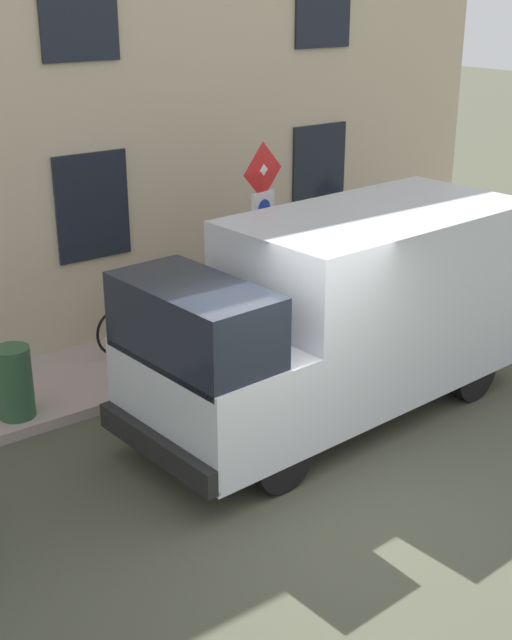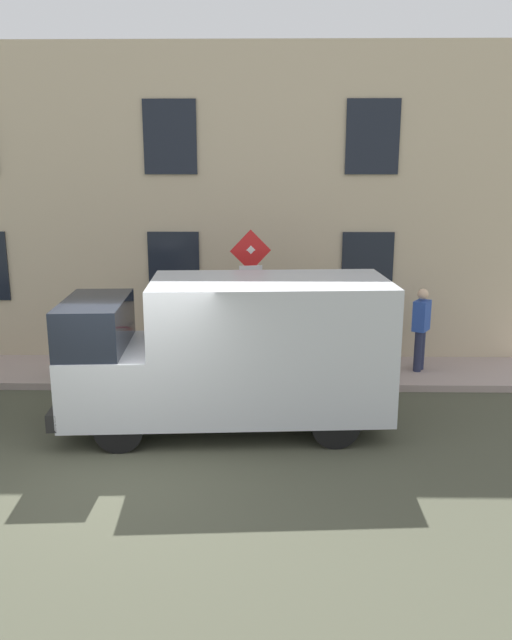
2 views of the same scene
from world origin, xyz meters
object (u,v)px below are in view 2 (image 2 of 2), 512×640
at_px(delivery_van, 233,350).
at_px(bicycle_blue, 231,347).
at_px(bicycle_orange, 307,347).
at_px(bicycle_purple, 269,347).
at_px(litter_bin, 68,356).
at_px(sign_post_stacked, 251,291).
at_px(bicycle_red, 194,347).
at_px(pedestrian, 421,327).

bearing_deg(delivery_van, bicycle_blue, -89.82).
relative_size(delivery_van, bicycle_orange, 3.17).
distance_m(bicycle_purple, litter_bin, 4.13).
xyz_separation_m(sign_post_stacked, bicycle_red, (1.15, 1.25, -1.44)).
bearing_deg(delivery_van, bicycle_purple, -104.84).
bearing_deg(pedestrian, bicycle_orange, -158.01).
bearing_deg(pedestrian, bicycle_blue, -154.02).
xyz_separation_m(bicycle_red, litter_bin, (-1.01, 2.39, 0.08)).
distance_m(delivery_van, bicycle_orange, 3.46).
height_order(bicycle_purple, bicycle_blue, same).
bearing_deg(pedestrian, bicycle_red, -153.03).
relative_size(sign_post_stacked, bicycle_blue, 1.66).
height_order(sign_post_stacked, bicycle_orange, sign_post_stacked).
bearing_deg(bicycle_purple, bicycle_red, 1.03).
relative_size(delivery_van, pedestrian, 3.16).
bearing_deg(bicycle_blue, sign_post_stacked, 114.95).
distance_m(pedestrian, litter_bin, 7.15).
distance_m(bicycle_orange, litter_bin, 4.92).
relative_size(bicycle_purple, bicycle_blue, 1.00).
relative_size(sign_post_stacked, bicycle_red, 1.67).
bearing_deg(bicycle_orange, litter_bin, 17.84).
bearing_deg(pedestrian, delivery_van, -112.65).
bearing_deg(pedestrian, sign_post_stacked, -135.89).
bearing_deg(bicycle_red, delivery_van, 100.71).
xyz_separation_m(delivery_van, bicycle_purple, (3.05, -0.61, -0.82)).
xyz_separation_m(bicycle_blue, bicycle_red, (-0.00, 0.81, 0.00)).
bearing_deg(delivery_van, pedestrian, -147.92).
bearing_deg(bicycle_purple, pedestrian, 173.78).
relative_size(bicycle_red, pedestrian, 0.99).
height_order(bicycle_orange, bicycle_purple, same).
height_order(sign_post_stacked, bicycle_red, sign_post_stacked).
distance_m(bicycle_blue, litter_bin, 3.35).
height_order(bicycle_orange, bicycle_red, same).
bearing_deg(sign_post_stacked, bicycle_blue, 20.88).
xyz_separation_m(delivery_van, bicycle_orange, (3.05, -1.42, -0.82)).
bearing_deg(litter_bin, sign_post_stacked, -92.32).
bearing_deg(bicycle_blue, delivery_van, 97.81).
bearing_deg(bicycle_blue, bicycle_purple, -175.96).
relative_size(bicycle_blue, pedestrian, 1.00).
height_order(sign_post_stacked, bicycle_blue, sign_post_stacked).
height_order(bicycle_blue, pedestrian, pedestrian).
bearing_deg(litter_bin, bicycle_blue, -72.49).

